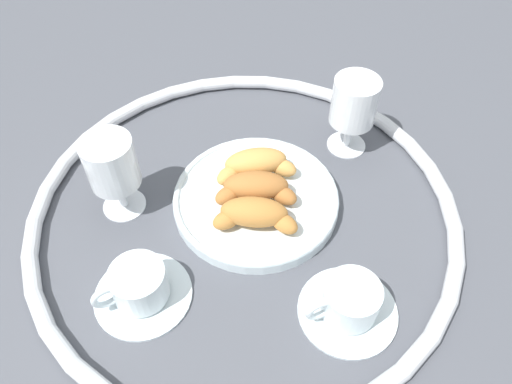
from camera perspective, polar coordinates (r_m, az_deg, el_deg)
name	(u,v)px	position (r m, az deg, el deg)	size (l,w,h in m)	color
ground_plane	(244,214)	(0.78, -1.36, -2.59)	(2.20, 2.20, 0.00)	#4C4F56
table_chrome_rim	(244,210)	(0.77, -1.37, -2.05)	(0.67, 0.67, 0.02)	silver
pastry_plate	(256,199)	(0.78, 0.00, -0.79)	(0.26, 0.26, 0.02)	silver
croissant_large	(256,164)	(0.79, 0.02, 3.26)	(0.13, 0.09, 0.04)	#D6994C
croissant_small	(256,188)	(0.75, 0.00, 0.49)	(0.12, 0.10, 0.04)	#AD6B33
croissant_extra	(256,214)	(0.72, 0.00, -2.52)	(0.12, 0.11, 0.04)	#BC7A38
coffee_cup_near	(139,287)	(0.69, -13.36, -10.66)	(0.14, 0.14, 0.06)	silver
coffee_cup_far	(349,303)	(0.68, 10.73, -12.55)	(0.14, 0.14, 0.06)	silver
juice_glass_left	(112,167)	(0.75, -16.34, 2.85)	(0.08, 0.08, 0.14)	white
juice_glass_right	(354,106)	(0.83, 11.27, 9.80)	(0.08, 0.08, 0.14)	white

